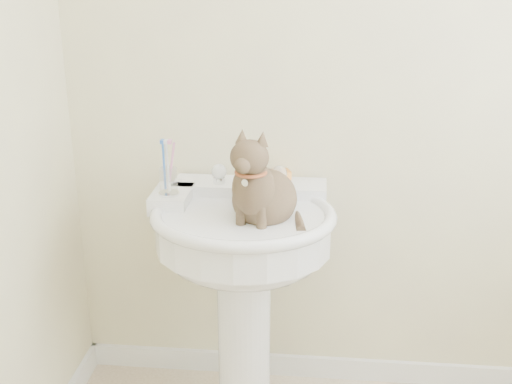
# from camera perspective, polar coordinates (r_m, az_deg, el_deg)

# --- Properties ---
(wall_back) EXTENTS (2.20, 0.00, 2.50)m
(wall_back) POSITION_cam_1_polar(r_m,az_deg,el_deg) (2.25, 10.69, 10.78)
(wall_back) COLOR beige
(wall_back) RESTS_ON ground
(baseboard_back) EXTENTS (2.20, 0.02, 0.09)m
(baseboard_back) POSITION_cam_1_polar(r_m,az_deg,el_deg) (2.71, 9.03, -15.29)
(baseboard_back) COLOR white
(baseboard_back) RESTS_ON floor
(pedestal_sink) EXTENTS (0.62, 0.61, 0.86)m
(pedestal_sink) POSITION_cam_1_polar(r_m,az_deg,el_deg) (2.15, -1.17, -5.46)
(pedestal_sink) COLOR white
(pedestal_sink) RESTS_ON floor
(faucet) EXTENTS (0.28, 0.12, 0.14)m
(faucet) POSITION_cam_1_polar(r_m,az_deg,el_deg) (2.21, -0.68, 1.56)
(faucet) COLOR silver
(faucet) RESTS_ON pedestal_sink
(soap_bar) EXTENTS (0.10, 0.08, 0.03)m
(soap_bar) POSITION_cam_1_polar(r_m,az_deg,el_deg) (2.29, 1.91, 1.53)
(soap_bar) COLOR orange
(soap_bar) RESTS_ON pedestal_sink
(toothbrush_cup) EXTENTS (0.07, 0.07, 0.18)m
(toothbrush_cup) POSITION_cam_1_polar(r_m,az_deg,el_deg) (2.15, -7.79, 1.02)
(toothbrush_cup) COLOR silver
(toothbrush_cup) RESTS_ON pedestal_sink
(cat) EXTENTS (0.23, 0.29, 0.42)m
(cat) POSITION_cam_1_polar(r_m,az_deg,el_deg) (2.02, 0.56, -0.04)
(cat) COLOR brown
(cat) RESTS_ON pedestal_sink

